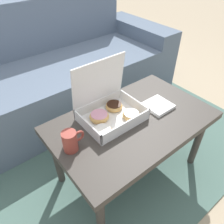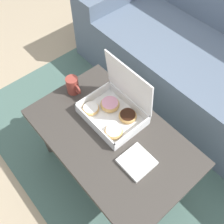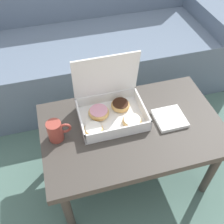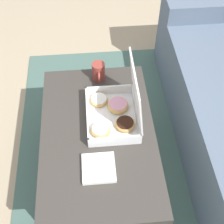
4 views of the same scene
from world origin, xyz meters
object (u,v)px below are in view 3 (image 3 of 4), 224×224
object	(u,v)px
coffee_mug	(56,131)
coffee_table	(132,133)
pastry_box	(111,108)
couch	(92,48)

from	to	relation	value
coffee_mug	coffee_table	bearing A→B (deg)	-4.27
pastry_box	coffee_mug	xyz separation A→B (m)	(-0.28, -0.07, -0.00)
couch	pastry_box	world-z (taller)	couch
couch	coffee_table	world-z (taller)	couch
coffee_mug	couch	bearing A→B (deg)	68.68
couch	coffee_mug	bearing A→B (deg)	-111.32
coffee_table	pastry_box	size ratio (longest dim) A/B	2.75
couch	pastry_box	distance (m)	0.90
couch	coffee_table	size ratio (longest dim) A/B	2.36
pastry_box	coffee_mug	size ratio (longest dim) A/B	2.91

